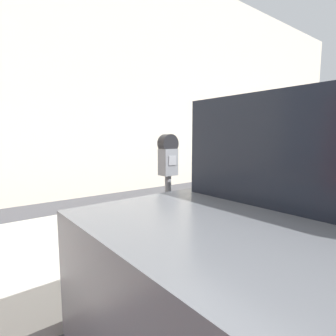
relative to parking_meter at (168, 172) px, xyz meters
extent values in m
plane|color=#47474C|center=(0.49, -1.19, -1.06)|extent=(60.00, 60.00, 0.00)
cube|color=#BCB7AD|center=(0.49, 1.01, -1.01)|extent=(24.00, 2.80, 0.10)
cube|color=beige|center=(0.49, 4.02, 1.97)|extent=(24.00, 0.30, 6.08)
cylinder|color=slate|center=(0.00, 0.00, -0.50)|extent=(0.07, 0.07, 0.92)
cube|color=slate|center=(0.00, 0.00, 0.11)|extent=(0.17, 0.15, 0.29)
cube|color=gray|center=(0.00, -0.08, 0.13)|extent=(0.10, 0.01, 0.10)
cylinder|color=black|center=(0.00, 0.00, 0.31)|extent=(0.21, 0.12, 0.21)
cylinder|color=black|center=(2.63, -0.70, -0.72)|extent=(0.69, 0.24, 0.68)
cylinder|color=black|center=(-0.41, -0.79, -0.72)|extent=(0.69, 0.24, 0.68)
camera|label=1|loc=(-1.73, -2.27, 0.39)|focal=28.00mm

